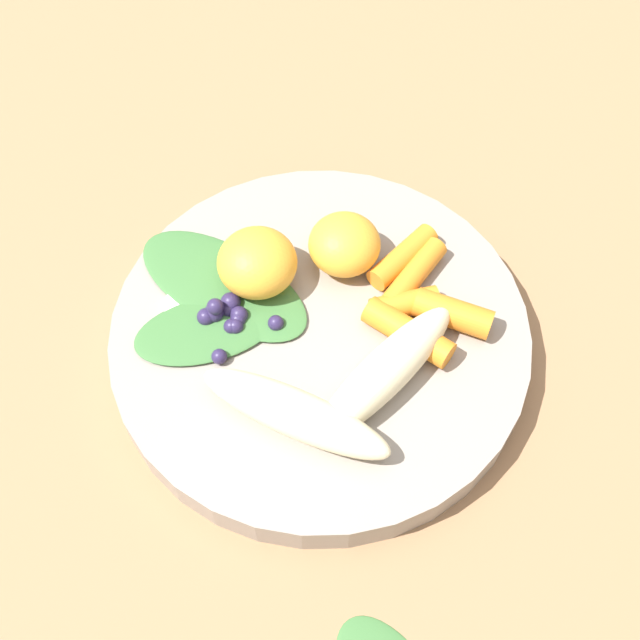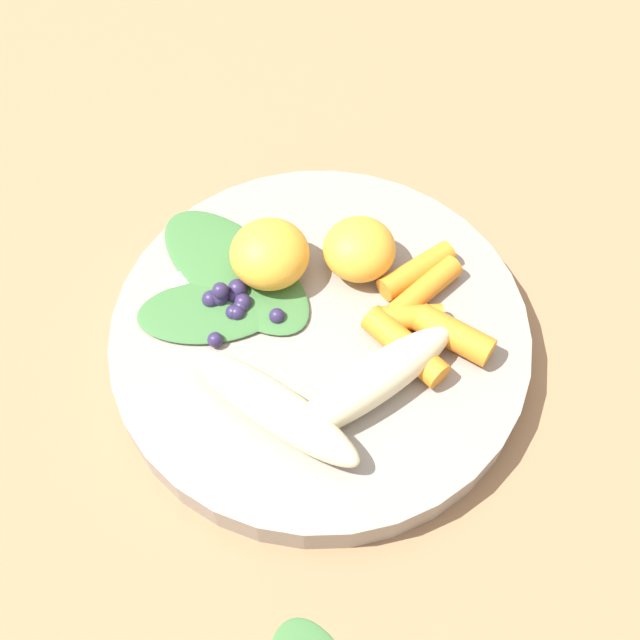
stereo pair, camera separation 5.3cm
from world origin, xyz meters
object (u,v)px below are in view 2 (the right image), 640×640
banana_peeled_left (372,381)px  bowl (320,338)px  banana_peeled_right (274,407)px  orange_segment_near (270,254)px

banana_peeled_left → bowl: bearing=87.7°
banana_peeled_right → orange_segment_near: 0.11m
banana_peeled_left → orange_segment_near: 0.11m
banana_peeled_left → orange_segment_near: size_ratio=2.32×
bowl → orange_segment_near: orange_segment_near is taller
orange_segment_near → banana_peeled_right: bearing=-139.2°
banana_peeled_right → orange_segment_near: bearing=129.2°
bowl → banana_peeled_left: banana_peeled_left is taller
banana_peeled_left → orange_segment_near: (0.03, 0.11, 0.01)m
banana_peeled_left → orange_segment_near: orange_segment_near is taller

